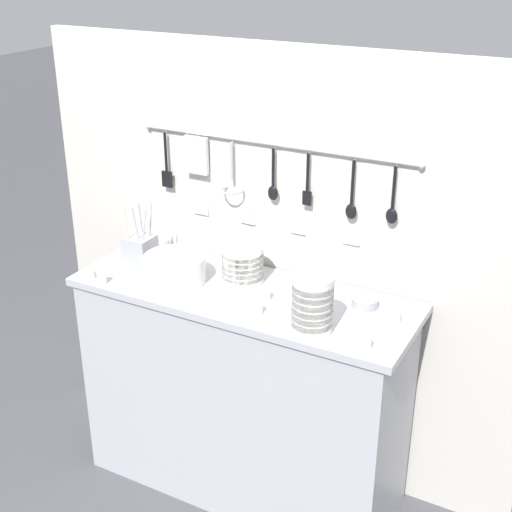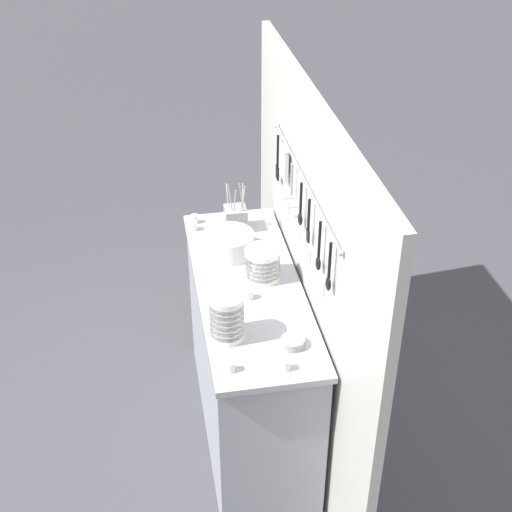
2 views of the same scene
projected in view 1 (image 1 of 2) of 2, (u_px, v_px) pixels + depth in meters
ground_plane at (244, 481)px, 3.15m from camera, size 20.00×20.00×0.00m
counter at (244, 392)px, 2.96m from camera, size 1.36×0.48×0.94m
back_wall at (275, 268)px, 2.99m from camera, size 2.16×0.11×1.85m
bowl_stack_tall_left at (243, 264)px, 2.80m from camera, size 0.16×0.16×0.16m
bowl_stack_nested_right at (312, 304)px, 2.44m from camera, size 0.14×0.14×0.21m
plate_stack at (175, 269)px, 2.82m from camera, size 0.25×0.25×0.11m
steel_mixing_bowl at (365, 302)px, 2.64m from camera, size 0.10×0.10×0.04m
cutlery_caddy at (140, 250)px, 2.96m from camera, size 0.11×0.11×0.27m
cup_centre at (90, 273)px, 2.86m from camera, size 0.04×0.04×0.05m
cup_by_caddy at (395, 316)px, 2.53m from camera, size 0.04×0.04×0.05m
cup_back_left at (266, 294)px, 2.69m from camera, size 0.04×0.04×0.05m
cup_edge_near at (102, 278)px, 2.81m from camera, size 0.04×0.04×0.05m
cup_back_right at (366, 342)px, 2.37m from camera, size 0.04×0.04×0.05m
cup_front_right at (257, 308)px, 2.59m from camera, size 0.04×0.04×0.05m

